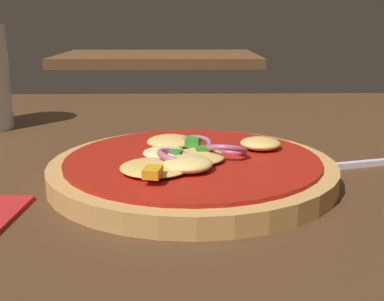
{
  "coord_description": "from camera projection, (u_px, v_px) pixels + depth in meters",
  "views": [
    {
      "loc": [
        -0.03,
        -0.37,
        0.16
      ],
      "look_at": [
        -0.02,
        0.02,
        0.05
      ],
      "focal_mm": 46.04,
      "sensor_mm": 36.0,
      "label": 1
    }
  ],
  "objects": [
    {
      "name": "dining_table",
      "position": [
        218.0,
        199.0,
        0.4
      ],
      "size": [
        1.25,
        0.92,
        0.03
      ],
      "color": "#4C301C",
      "rests_on": "ground"
    },
    {
      "name": "pizza",
      "position": [
        192.0,
        169.0,
        0.39
      ],
      "size": [
        0.23,
        0.23,
        0.03
      ],
      "color": "tan",
      "rests_on": "dining_table"
    },
    {
      "name": "fork",
      "position": [
        363.0,
        164.0,
        0.43
      ],
      "size": [
        0.17,
        0.06,
        0.01
      ],
      "color": "silver",
      "rests_on": "dining_table"
    },
    {
      "name": "background_table",
      "position": [
        158.0,
        58.0,
        1.77
      ],
      "size": [
        0.7,
        0.47,
        0.03
      ],
      "color": "brown",
      "rests_on": "ground"
    }
  ]
}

